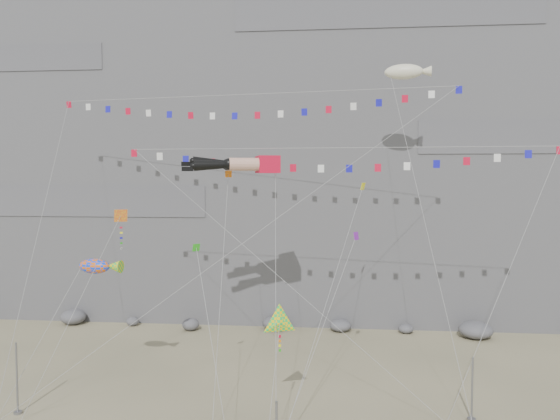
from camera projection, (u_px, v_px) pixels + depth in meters
The scene contains 16 objects.
ground at pixel (249, 404), 34.51m from camera, with size 120.00×120.00×0.00m, color tan.
cliff at pixel (289, 88), 64.84m from camera, with size 80.00×28.00×50.00m, color slate.
talus_boulders at pixel (276, 323), 51.37m from camera, with size 60.00×3.00×1.20m, color slate, non-canonical shape.
anchor_pole_left at pixel (17, 378), 32.93m from camera, with size 0.12×0.12×4.38m, color gray.
anchor_pole_right at pixel (472, 389), 32.01m from camera, with size 0.12×0.12×3.79m, color gray.
legs_kite at pixel (241, 165), 39.32m from camera, with size 8.43×16.19×21.40m.
flag_banner_upper at pixel (246, 95), 43.31m from camera, with size 31.93×17.09×28.33m.
flag_banner_lower at pixel (335, 148), 38.75m from camera, with size 30.08×8.33×19.27m.
harlequin_kite at pixel (120, 216), 37.19m from camera, with size 4.71×7.36×13.81m.
fish_windsock at pixel (94, 266), 36.16m from camera, with size 5.91×5.44×10.41m.
delta_kite at pixel (280, 323), 31.40m from camera, with size 2.18×6.37×8.25m.
blimp_windsock at pixel (404, 72), 43.57m from camera, with size 4.54×15.18×26.92m.
small_kite_a at pixel (228, 178), 40.25m from camera, with size 1.82×12.15×18.61m.
small_kite_b at pixel (355, 238), 37.19m from camera, with size 5.07×10.48×14.85m.
small_kite_c at pixel (197, 251), 34.61m from camera, with size 4.49×9.07×13.50m.
small_kite_d at pixel (362, 189), 40.86m from camera, with size 5.62×14.69×20.14m.
Camera 1 is at (5.25, -33.38, 14.29)m, focal length 35.00 mm.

